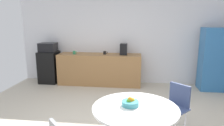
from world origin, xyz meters
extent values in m
cube|color=silver|center=(0.00, 3.00, 1.30)|extent=(6.00, 0.10, 2.60)
cube|color=#9E7042|center=(-0.54, 2.65, 0.45)|extent=(2.40, 0.60, 0.90)
cube|color=black|center=(-2.09, 2.65, 0.47)|extent=(0.54, 0.54, 0.95)
cube|color=black|center=(-2.09, 2.65, 1.08)|extent=(0.48, 0.38, 0.26)
cube|color=#3372B2|center=(2.55, 2.55, 0.84)|extent=(0.60, 0.50, 1.68)
cylinder|color=white|center=(0.54, -0.51, 0.72)|extent=(1.17, 1.17, 0.03)
cylinder|color=silver|center=(0.93, 0.15, 0.21)|extent=(0.02, 0.02, 0.42)
cylinder|color=silver|center=(1.37, 0.17, 0.21)|extent=(0.02, 0.02, 0.42)
cylinder|color=silver|center=(1.14, 0.38, 0.21)|extent=(0.02, 0.02, 0.42)
cube|color=#384772|center=(1.15, 0.16, 0.44)|extent=(0.59, 0.59, 0.03)
cube|color=#384772|center=(1.28, 0.30, 0.64)|extent=(0.30, 0.29, 0.38)
cylinder|color=teal|center=(0.47, -0.46, 0.77)|extent=(0.24, 0.24, 0.07)
sphere|color=orange|center=(0.46, -0.47, 0.81)|extent=(0.07, 0.07, 0.07)
sphere|color=#66B233|center=(0.45, -0.48, 0.81)|extent=(0.07, 0.07, 0.07)
sphere|color=yellow|center=(0.49, -0.44, 0.81)|extent=(0.07, 0.07, 0.07)
sphere|color=#66B233|center=(0.45, -0.46, 0.81)|extent=(0.07, 0.07, 0.07)
sphere|color=orange|center=(0.46, -0.46, 0.83)|extent=(0.07, 0.07, 0.07)
cylinder|color=#338C59|center=(-1.27, 2.57, 0.95)|extent=(0.08, 0.08, 0.09)
torus|color=#338C59|center=(-1.21, 2.57, 0.95)|extent=(0.06, 0.01, 0.06)
cylinder|color=black|center=(-0.38, 2.64, 0.95)|extent=(0.08, 0.08, 0.09)
torus|color=black|center=(-0.32, 2.64, 0.95)|extent=(0.06, 0.01, 0.06)
cube|color=black|center=(0.16, 2.65, 1.06)|extent=(0.20, 0.24, 0.32)
camera|label=1|loc=(0.53, -3.09, 1.90)|focal=32.71mm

